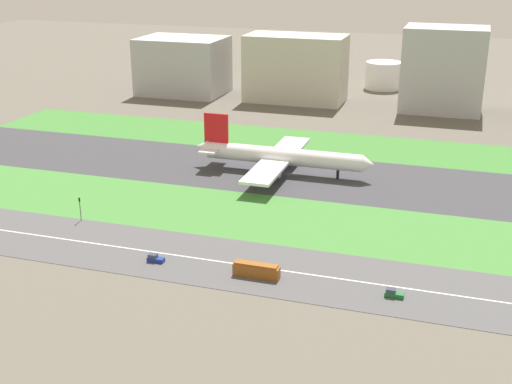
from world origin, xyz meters
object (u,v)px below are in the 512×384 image
(car_1, at_px, (393,294))
(fuel_tank_centre, at_px, (383,75))
(office_tower, at_px, (443,70))
(traffic_light, at_px, (80,207))
(airliner, at_px, (279,156))
(fuel_tank_east, at_px, (433,80))
(fuel_tank_west, at_px, (331,75))
(bus_0, at_px, (256,270))
(car_0, at_px, (155,259))
(terminal_building, at_px, (183,66))
(hangar_building, at_px, (296,68))

(car_1, relative_size, fuel_tank_centre, 0.22)
(office_tower, bearing_deg, traffic_light, -117.88)
(airliner, height_order, fuel_tank_east, airliner)
(fuel_tank_west, bearing_deg, bus_0, -82.57)
(fuel_tank_centre, bearing_deg, car_0, -96.23)
(traffic_light, distance_m, fuel_tank_west, 220.91)
(airliner, bearing_deg, fuel_tank_west, 95.14)
(car_0, xyz_separation_m, fuel_tank_east, (53.01, 237.00, 5.47))
(terminal_building, xyz_separation_m, fuel_tank_centre, (100.89, 45.00, -7.41))
(fuel_tank_east, bearing_deg, car_1, -88.21)
(traffic_light, relative_size, fuel_tank_west, 0.45)
(airliner, distance_m, terminal_building, 142.87)
(fuel_tank_west, bearing_deg, terminal_building, -147.77)
(fuel_tank_west, bearing_deg, car_1, -74.87)
(airliner, distance_m, fuel_tank_east, 164.54)
(office_tower, bearing_deg, fuel_tank_centre, 126.79)
(airliner, height_order, traffic_light, airliner)
(office_tower, bearing_deg, airliner, -113.20)
(airliner, height_order, car_1, airliner)
(car_0, height_order, bus_0, bus_0)
(hangar_building, bearing_deg, traffic_light, -96.44)
(car_0, relative_size, bus_0, 0.38)
(car_1, bearing_deg, fuel_tank_west, -74.87)
(airliner, bearing_deg, bus_0, -78.00)
(fuel_tank_west, bearing_deg, office_tower, -35.47)
(terminal_building, xyz_separation_m, office_tower, (134.54, 0.00, 5.17))
(airliner, height_order, terminal_building, terminal_building)
(car_0, height_order, fuel_tank_east, fuel_tank_east)
(hangar_building, height_order, office_tower, office_tower)
(car_0, relative_size, fuel_tank_east, 0.20)
(bus_0, distance_m, traffic_light, 62.48)
(car_0, relative_size, hangar_building, 0.09)
(office_tower, bearing_deg, car_1, -89.73)
(hangar_building, distance_m, fuel_tank_east, 80.46)
(terminal_building, relative_size, hangar_building, 0.89)
(traffic_light, relative_size, office_tower, 0.18)
(car_0, distance_m, bus_0, 27.27)
(car_1, relative_size, office_tower, 0.11)
(car_1, distance_m, fuel_tank_west, 245.56)
(car_0, xyz_separation_m, traffic_light, (-32.52, 17.99, 3.37))
(fuel_tank_east, bearing_deg, traffic_light, -111.33)
(terminal_building, bearing_deg, bus_0, -61.96)
(fuel_tank_centre, height_order, fuel_tank_east, fuel_tank_centre)
(hangar_building, relative_size, fuel_tank_west, 3.10)
(car_1, bearing_deg, terminal_building, -54.80)
(hangar_building, relative_size, fuel_tank_centre, 2.53)
(car_1, height_order, car_0, same)
(traffic_light, height_order, terminal_building, terminal_building)
(traffic_light, bearing_deg, terminal_building, 103.72)
(terminal_building, relative_size, fuel_tank_east, 1.96)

